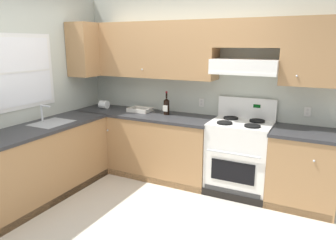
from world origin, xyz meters
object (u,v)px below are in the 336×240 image
(wine_bottle, at_px, (167,106))
(stove, at_px, (239,157))
(bowl, at_px, (140,110))
(paper_towel_roll, at_px, (104,105))

(wine_bottle, bearing_deg, stove, -3.44)
(stove, relative_size, bowl, 3.68)
(stove, relative_size, wine_bottle, 3.63)
(stove, height_order, bowl, stove)
(stove, xyz_separation_m, wine_bottle, (-1.08, 0.06, 0.56))
(stove, height_order, wine_bottle, wine_bottle)
(paper_towel_roll, bearing_deg, wine_bottle, 3.15)
(bowl, bearing_deg, paper_towel_roll, -174.04)
(paper_towel_roll, bearing_deg, bowl, 5.96)
(stove, bearing_deg, wine_bottle, 176.56)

